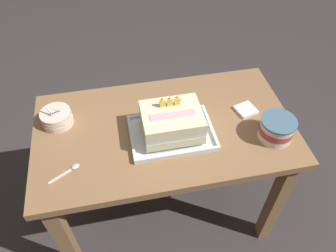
{
  "coord_description": "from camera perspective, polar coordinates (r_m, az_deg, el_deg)",
  "views": [
    {
      "loc": [
        -0.17,
        -0.92,
        1.72
      ],
      "look_at": [
        0.01,
        -0.02,
        0.73
      ],
      "focal_mm": 34.85,
      "sensor_mm": 36.0,
      "label": 1
    }
  ],
  "objects": [
    {
      "name": "napkin_pile",
      "position": [
        1.49,
        13.45,
        2.78
      ],
      "size": [
        0.1,
        0.1,
        0.01
      ],
      "color": "white",
      "rests_on": "dining_table"
    },
    {
      "name": "bowl_stack",
      "position": [
        1.46,
        -18.89,
        1.4
      ],
      "size": [
        0.13,
        0.13,
        0.11
      ],
      "color": "silver",
      "rests_on": "dining_table"
    },
    {
      "name": "birthday_cake",
      "position": [
        1.3,
        0.67,
        0.75
      ],
      "size": [
        0.24,
        0.19,
        0.15
      ],
      "color": "beige",
      "rests_on": "foil_tray"
    },
    {
      "name": "ice_cream_tub",
      "position": [
        1.39,
        18.46,
        -0.45
      ],
      "size": [
        0.14,
        0.14,
        0.1
      ],
      "color": "silver",
      "rests_on": "dining_table"
    },
    {
      "name": "ground_plane",
      "position": [
        1.96,
        -0.46,
        -14.14
      ],
      "size": [
        8.0,
        8.0,
        0.0
      ],
      "primitive_type": "plane",
      "color": "#383333"
    },
    {
      "name": "foil_tray",
      "position": [
        1.35,
        0.65,
        -1.31
      ],
      "size": [
        0.35,
        0.25,
        0.02
      ],
      "color": "silver",
      "rests_on": "dining_table"
    },
    {
      "name": "serving_spoon_near_tray",
      "position": [
        1.3,
        -16.54,
        -7.24
      ],
      "size": [
        0.12,
        0.08,
        0.01
      ],
      "color": "silver",
      "rests_on": "dining_table"
    },
    {
      "name": "dining_table",
      "position": [
        1.48,
        -0.59,
        -3.24
      ],
      "size": [
        1.1,
        0.62,
        0.7
      ],
      "color": "olive",
      "rests_on": "ground_plane"
    }
  ]
}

